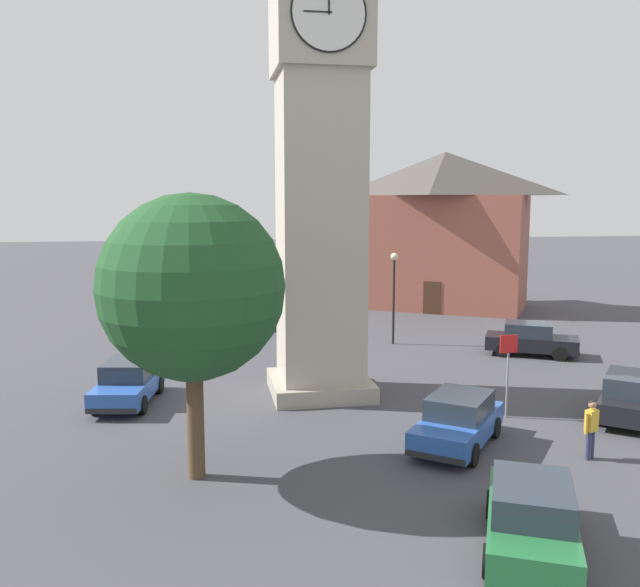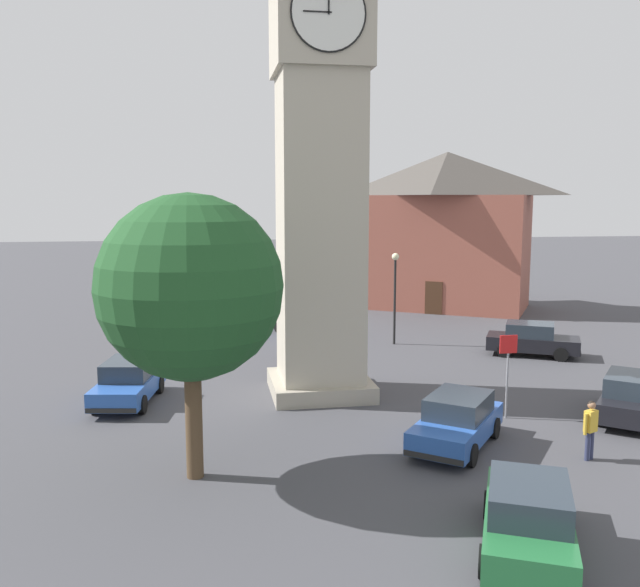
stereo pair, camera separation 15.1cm
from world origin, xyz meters
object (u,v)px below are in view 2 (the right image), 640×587
Objects in this scene: building_terrace_right at (446,229)px; car_silver_kerb at (632,397)px; pedestrian at (591,425)px; road_sign at (508,362)px; car_green_alley at (457,421)px; tree at (190,288)px; lamp_post at (395,283)px; clock_tower at (320,52)px; car_white_side at (304,320)px; car_black_far at (532,339)px; car_blue_kerb at (129,382)px; car_red_corner at (528,517)px.

car_silver_kerb is at bearing 84.97° from building_terrace_right.
road_sign reaches higher than pedestrian.
tree reaches higher than car_green_alley.
lamp_post reaches higher than car_green_alley.
pedestrian is 0.13× the size of building_terrace_right.
clock_tower reaches higher than car_white_side.
car_silver_kerb is 0.96× the size of car_black_far.
car_blue_kerb is 14.58m from lamp_post.
car_blue_kerb and car_silver_kerb have the same top height.
car_green_alley is (7.68, 10.39, 0.00)m from car_black_far.
car_blue_kerb and car_red_corner have the same top height.
clock_tower is 16.74m from car_red_corner.
car_black_far is at bearing -110.29° from pedestrian.
lamp_post is (-9.58, -14.82, -1.87)m from tree.
car_blue_kerb is 15.03m from car_red_corner.
clock_tower is at bearing -79.05° from car_red_corner.
building_terrace_right is (-16.15, -25.63, 0.30)m from tree.
car_silver_kerb is at bearing -170.77° from tree.
car_silver_kerb is at bearing 82.95° from car_black_far.
tree is at bearing 73.17° from car_white_side.
car_red_corner is 1.59× the size of road_sign.
car_green_alley is at bearing 149.06° from car_blue_kerb.
car_blue_kerb is at bearing -70.56° from tree.
clock_tower is at bearing -34.53° from road_sign.
car_red_corner is 8.77m from road_sign.
car_silver_kerb is 4.44m from pedestrian.
car_white_side is at bearing -72.75° from road_sign.
car_red_corner is 9.39m from tree.
car_blue_kerb is (6.92, 0.03, -11.54)m from clock_tower.
car_black_far and car_green_alley have the same top height.
building_terrace_right is (-9.38, -30.57, 4.51)m from car_red_corner.
building_terrace_right is at bearing -93.75° from car_black_far.
building_terrace_right is (-2.05, -23.33, 4.51)m from car_silver_kerb.
clock_tower is at bearing 57.97° from building_terrace_right.
car_blue_kerb is at bearing 45.16° from building_terrace_right.
pedestrian is (-6.31, 7.61, -11.30)m from clock_tower.
car_silver_kerb is 13.52m from lamp_post.
clock_tower is at bearing 56.99° from lamp_post.
building_terrace_right reaches higher than car_black_far.
car_white_side is at bearing -86.69° from car_red_corner.
tree is at bearing 57.78° from building_terrace_right.
lamp_post reaches higher than car_black_far.
building_terrace_right is (-5.37, -26.28, 4.27)m from pedestrian.
pedestrian is at bearing 94.45° from lamp_post.
tree reaches higher than lamp_post.
car_white_side is at bearing -37.72° from lamp_post.
lamp_post is at bearing -98.08° from car_red_corner.
pedestrian is at bearing 129.68° from clock_tower.
car_white_side and car_green_alley have the same top height.
car_white_side is 0.97× the size of lamp_post.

